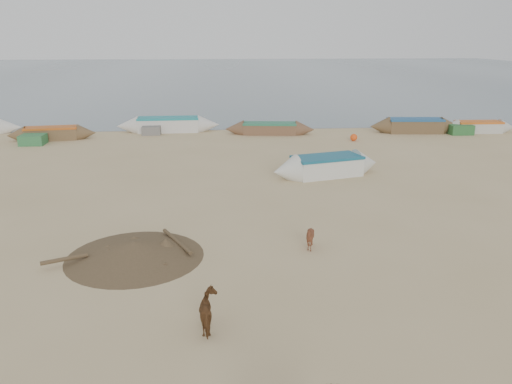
% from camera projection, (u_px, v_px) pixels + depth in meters
% --- Properties ---
extents(ground, '(140.00, 140.00, 0.00)m').
position_uv_depth(ground, '(267.00, 268.00, 13.99)').
color(ground, tan).
rests_on(ground, ground).
extents(sea, '(160.00, 160.00, 0.00)m').
position_uv_depth(sea, '(223.00, 72.00, 92.05)').
color(sea, slate).
rests_on(sea, ground).
extents(calf_front, '(0.94, 0.91, 0.78)m').
position_uv_depth(calf_front, '(310.00, 238.00, 15.09)').
color(calf_front, '#5B2F1C').
rests_on(calf_front, ground).
extents(calf_right, '(1.04, 1.09, 0.85)m').
position_uv_depth(calf_right, '(211.00, 312.00, 10.96)').
color(calf_right, brown).
rests_on(calf_right, ground).
extents(near_canoe, '(5.55, 2.84, 0.94)m').
position_uv_depth(near_canoe, '(327.00, 166.00, 23.21)').
color(near_canoe, silver).
rests_on(near_canoe, ground).
extents(debris_pile, '(4.18, 4.18, 0.48)m').
position_uv_depth(debris_pile, '(135.00, 249.00, 14.63)').
color(debris_pile, brown).
rests_on(debris_pile, ground).
extents(waterline_canoes, '(56.49, 4.42, 0.99)m').
position_uv_depth(waterline_canoes, '(220.00, 127.00, 33.48)').
color(waterline_canoes, brown).
rests_on(waterline_canoes, ground).
extents(beach_clutter, '(45.85, 4.45, 0.64)m').
position_uv_depth(beach_clutter, '(315.00, 131.00, 32.96)').
color(beach_clutter, '#32703F').
rests_on(beach_clutter, ground).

